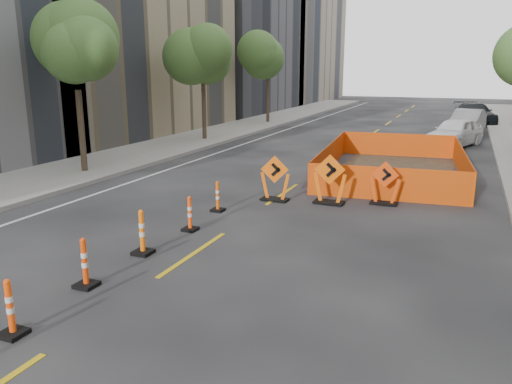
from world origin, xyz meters
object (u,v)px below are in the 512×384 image
at_px(channelizer_4, 142,232).
at_px(channelizer_5, 190,214).
at_px(parked_car_near, 455,132).
at_px(parked_car_mid, 467,122).
at_px(chevron_sign_center, 330,179).
at_px(channelizer_3, 85,263).
at_px(channelizer_2, 10,308).
at_px(chevron_sign_right, 385,183).
at_px(parked_car_far, 475,113).
at_px(channelizer_6, 218,196).
at_px(chevron_sign_left, 275,178).

xyz_separation_m(channelizer_4, channelizer_5, (0.14, 1.89, -0.06)).
height_order(parked_car_near, parked_car_mid, parked_car_mid).
distance_m(chevron_sign_center, parked_car_mid, 20.30).
bearing_deg(channelizer_3, parked_car_mid, 76.63).
height_order(channelizer_5, chevron_sign_center, chevron_sign_center).
relative_size(channelizer_2, chevron_sign_center, 0.62).
xyz_separation_m(chevron_sign_center, chevron_sign_right, (1.59, 0.58, -0.10)).
bearing_deg(channelizer_3, parked_car_far, 78.42).
distance_m(channelizer_3, channelizer_6, 5.68).
distance_m(channelizer_6, parked_car_near, 17.18).
relative_size(channelizer_3, channelizer_4, 0.95).
bearing_deg(channelizer_2, parked_car_mid, 77.79).
height_order(channelizer_2, parked_car_mid, parked_car_mid).
distance_m(channelizer_4, chevron_sign_right, 7.82).
xyz_separation_m(channelizer_5, chevron_sign_center, (2.66, 4.00, 0.32)).
xyz_separation_m(chevron_sign_left, parked_car_far, (5.97, 26.96, 0.04)).
height_order(channelizer_2, channelizer_3, channelizer_3).
distance_m(chevron_sign_left, chevron_sign_right, 3.40).
relative_size(channelizer_4, channelizer_6, 1.15).
xyz_separation_m(parked_car_near, parked_car_far, (1.04, 12.69, 0.01)).
distance_m(channelizer_4, channelizer_6, 3.79).
distance_m(channelizer_3, parked_car_far, 35.16).
relative_size(channelizer_4, channelizer_5, 1.14).
bearing_deg(channelizer_3, chevron_sign_center, 70.32).
bearing_deg(parked_car_mid, chevron_sign_right, -86.92).
height_order(channelizer_5, parked_car_near, parked_car_near).
relative_size(channelizer_2, parked_car_near, 0.22).
relative_size(channelizer_5, chevron_sign_center, 0.59).
distance_m(channelizer_4, chevron_sign_left, 5.70).
bearing_deg(chevron_sign_center, chevron_sign_left, 173.86).
distance_m(channelizer_2, parked_car_near, 24.36).
xyz_separation_m(chevron_sign_right, parked_car_near, (1.64, 13.39, 0.08)).
height_order(chevron_sign_center, parked_car_mid, chevron_sign_center).
height_order(channelizer_4, channelizer_5, channelizer_4).
xyz_separation_m(channelizer_4, chevron_sign_center, (2.80, 5.89, 0.25)).
relative_size(channelizer_5, chevron_sign_left, 0.63).
xyz_separation_m(channelizer_3, channelizer_4, (-0.02, 1.89, 0.02)).
bearing_deg(chevron_sign_center, parked_car_near, 60.73).
bearing_deg(channelizer_4, channelizer_5, 85.72).
distance_m(channelizer_2, parked_car_far, 36.98).
xyz_separation_m(channelizer_5, channelizer_6, (-0.16, 1.89, -0.01)).
bearing_deg(parked_car_far, parked_car_near, -111.04).
height_order(chevron_sign_left, chevron_sign_center, chevron_sign_center).
distance_m(channelizer_6, parked_car_mid, 23.03).
bearing_deg(channelizer_6, chevron_sign_center, 36.71).
bearing_deg(chevron_sign_center, parked_car_far, 64.67).
distance_m(chevron_sign_left, parked_car_mid, 20.98).
xyz_separation_m(chevron_sign_center, parked_car_far, (4.27, 26.66, -0.01)).
height_order(channelizer_2, chevron_sign_center, chevron_sign_center).
height_order(channelizer_4, parked_car_far, parked_car_far).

